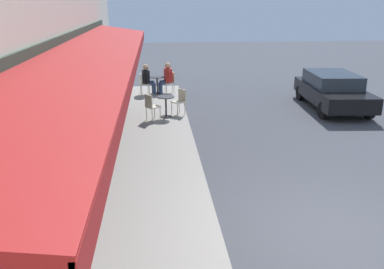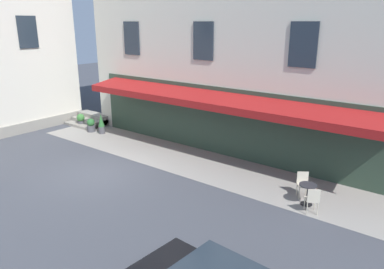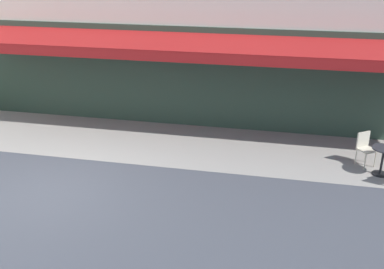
# 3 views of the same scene
# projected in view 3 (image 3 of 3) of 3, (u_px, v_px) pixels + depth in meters

# --- Properties ---
(ground_plane) EXTENTS (70.00, 70.00, 0.00)m
(ground_plane) POSITION_uv_depth(u_px,v_px,m) (51.00, 191.00, 10.74)
(ground_plane) COLOR #42444C
(sidewalk_cafe_terrace) EXTENTS (20.50, 3.20, 0.01)m
(sidewalk_cafe_terrace) POSITION_uv_depth(u_px,v_px,m) (209.00, 146.00, 13.19)
(sidewalk_cafe_terrace) COLOR gray
(sidewalk_cafe_terrace) RESTS_ON ground_plane
(cafe_table_mid_terrace) EXTENTS (0.60, 0.60, 0.75)m
(cafe_table_mid_terrace) POSITION_uv_depth(u_px,v_px,m) (383.00, 157.00, 11.36)
(cafe_table_mid_terrace) COLOR black
(cafe_table_mid_terrace) RESTS_ON ground_plane
(cafe_chair_cream_corner_left) EXTENTS (0.56, 0.56, 0.91)m
(cafe_chair_cream_corner_left) POSITION_uv_depth(u_px,v_px,m) (365.00, 146.00, 11.87)
(cafe_chair_cream_corner_left) COLOR beige
(cafe_chair_cream_corner_left) RESTS_ON ground_plane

